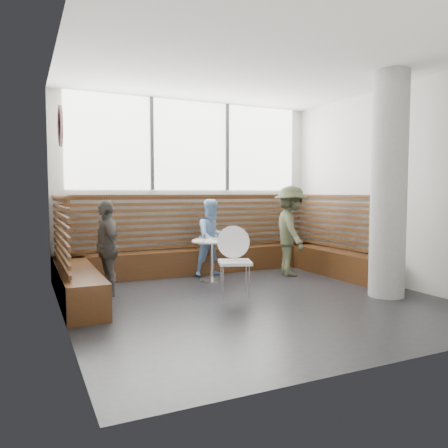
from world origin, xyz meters
name	(u,v)px	position (x,y,z in m)	size (l,w,h in m)	color
room	(255,185)	(0.00, 0.00, 1.60)	(5.00, 5.00, 3.20)	silver
booth	(205,255)	(0.00, 1.77, 0.41)	(5.00, 2.50, 1.44)	#38200E
concrete_column	(389,185)	(1.85, -0.60, 1.60)	(0.50, 0.50, 3.20)	gray
wall_art	(60,126)	(-2.46, 0.40, 2.30)	(0.50, 0.50, 0.03)	white
cafe_table	(212,252)	(-0.02, 1.45, 0.50)	(0.68, 0.68, 0.70)	silver
cafe_chair	(232,255)	(-0.15, 0.39, 0.59)	(0.48, 0.47, 1.01)	white
adult_man	(291,231)	(1.48, 1.34, 0.81)	(1.05, 0.60, 1.62)	#40442D
child_back	(213,238)	(0.19, 1.90, 0.69)	(0.67, 0.52, 1.38)	#749BCA
child_left	(107,248)	(-1.81, 1.16, 0.70)	(0.82, 0.34, 1.40)	#4F4D47
plate_near	(201,239)	(-0.17, 1.59, 0.70)	(0.20, 0.20, 0.01)	white
plate_far	(217,239)	(0.11, 1.54, 0.70)	(0.22, 0.22, 0.02)	white
glass_left	(203,238)	(-0.22, 1.34, 0.76)	(0.08, 0.08, 0.12)	white
glass_mid	(215,237)	(0.04, 1.44, 0.75)	(0.07, 0.07, 0.10)	white
glass_right	(226,237)	(0.23, 1.42, 0.75)	(0.07, 0.07, 0.11)	white
menu_card	(218,241)	(0.00, 1.26, 0.70)	(0.21, 0.15, 0.00)	#A5C64C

